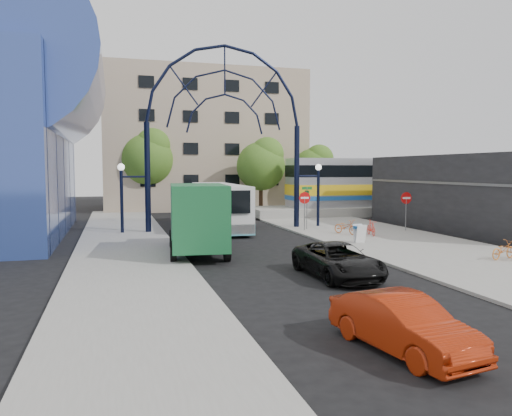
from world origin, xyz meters
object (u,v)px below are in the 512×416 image
object	(u,v)px
bike_near_a	(346,227)
bike_near_b	(371,228)
tree_north_a	(262,163)
red_sedan	(403,324)
gateway_arch	(225,100)
green_truck	(197,219)
train_car	(419,182)
street_name_sign	(307,199)
tree_north_b	(148,156)
city_bus	(219,205)
bike_far_a	(503,250)
stop_sign	(305,201)
do_not_enter_sign	(406,202)
black_suv	(338,260)
tree_north_c	(315,167)
sandwich_board	(360,231)

from	to	relation	value
bike_near_a	bike_near_b	distance (m)	1.55
tree_north_a	red_sedan	world-z (taller)	tree_north_a
gateway_arch	tree_north_a	size ratio (longest dim) A/B	1.95
green_truck	train_car	bearing A→B (deg)	41.11
street_name_sign	tree_north_b	world-z (taller)	tree_north_b
tree_north_a	city_bus	world-z (taller)	tree_north_a
tree_north_b	bike_far_a	size ratio (longest dim) A/B	5.08
tree_north_a	bike_far_a	distance (m)	26.62
city_bus	stop_sign	bearing A→B (deg)	-32.52
bike_near_a	bike_near_b	xyz separation A→B (m)	(1.17, -1.01, 0.01)
street_name_sign	bike_far_a	distance (m)	13.53
stop_sign	bike_near_a	size ratio (longest dim) A/B	1.47
do_not_enter_sign	street_name_sign	xyz separation A→B (m)	(-5.80, 2.60, 0.15)
city_bus	bike_near_b	size ratio (longest dim) A/B	7.38
city_bus	gateway_arch	bearing A→B (deg)	-82.64
green_truck	bike_near_a	size ratio (longest dim) A/B	4.03
do_not_enter_sign	tree_north_b	size ratio (longest dim) A/B	0.31
green_truck	black_suv	size ratio (longest dim) A/B	1.47
gateway_arch	train_car	world-z (taller)	gateway_arch
tree_north_c	green_truck	world-z (taller)	tree_north_c
red_sedan	gateway_arch	bearing A→B (deg)	77.81
street_name_sign	sandwich_board	world-z (taller)	street_name_sign
bike_near_b	red_sedan	bearing A→B (deg)	-105.32
stop_sign	green_truck	distance (m)	10.37
sandwich_board	bike_near_a	xyz separation A→B (m)	(0.90, 3.49, -0.17)
train_car	bike_near_b	world-z (taller)	train_car
sandwich_board	bike_near_b	xyz separation A→B (m)	(2.07, 2.48, -0.17)
stop_sign	gateway_arch	bearing A→B (deg)	157.37
do_not_enter_sign	bike_near_b	world-z (taller)	do_not_enter_sign
gateway_arch	bike_near_a	xyz separation A→B (m)	(6.50, -4.53, -7.99)
green_truck	bike_far_a	xyz separation A→B (m)	(12.62, -5.65, -1.15)
street_name_sign	green_truck	distance (m)	11.07
gateway_arch	tree_north_c	size ratio (longest dim) A/B	2.10
train_car	tree_north_b	bearing A→B (deg)	161.64
gateway_arch	bike_near_a	bearing A→B (deg)	-34.91
stop_sign	bike_far_a	distance (m)	13.09
bike_near_b	sandwich_board	bearing A→B (deg)	-118.27
sandwich_board	tree_north_c	distance (m)	23.17
city_bus	bike_near_b	distance (m)	10.50
gateway_arch	train_car	size ratio (longest dim) A/B	0.54
tree_north_a	bike_near_a	bearing A→B (deg)	-88.69
street_name_sign	tree_north_b	bearing A→B (deg)	117.65
tree_north_a	do_not_enter_sign	bearing A→B (deg)	-72.97
sandwich_board	tree_north_c	xyz separation A→B (m)	(6.52, 21.95, 3.53)
bike_near_a	train_car	bearing A→B (deg)	17.70
bike_near_a	sandwich_board	bearing A→B (deg)	-129.59
do_not_enter_sign	train_car	xyz separation A→B (m)	(9.00, 12.00, 0.93)
tree_north_c	bike_near_b	world-z (taller)	tree_north_c
street_name_sign	sandwich_board	bearing A→B (deg)	-86.54
train_car	tree_north_c	xyz separation A→B (m)	(-7.88, 5.93, 1.37)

